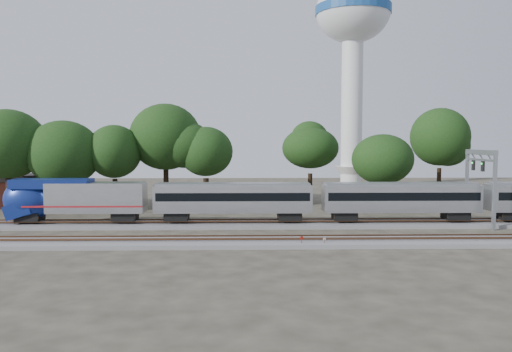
{
  "coord_description": "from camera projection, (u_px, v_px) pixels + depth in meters",
  "views": [
    {
      "loc": [
        0.52,
        -50.04,
        9.61
      ],
      "look_at": [
        1.75,
        5.0,
        5.76
      ],
      "focal_mm": 35.0,
      "sensor_mm": 36.0,
      "label": 1
    }
  ],
  "objects": [
    {
      "name": "tree_3",
      "position": [
        166.0,
        137.0,
        71.12
      ],
      "size": [
        10.39,
        10.39,
        14.64
      ],
      "color": "black",
      "rests_on": "ground"
    },
    {
      "name": "switch_stand_white",
      "position": [
        324.0,
        241.0,
        45.22
      ],
      "size": [
        0.27,
        0.11,
        0.88
      ],
      "rotation": [
        0.0,
        0.0,
        0.31
      ],
      "color": "#512D19",
      "rests_on": "ground"
    },
    {
      "name": "brick_building",
      "position": [
        36.0,
        190.0,
        74.57
      ],
      "size": [
        11.08,
        8.97,
        4.67
      ],
      "rotation": [
        0.0,
        0.0,
        0.24
      ],
      "color": "maroon",
      "rests_on": "ground"
    },
    {
      "name": "water_tower",
      "position": [
        353.0,
        34.0,
        102.65
      ],
      "size": [
        15.49,
        15.49,
        42.87
      ],
      "color": "silver",
      "rests_on": "ground"
    },
    {
      "name": "signal_gantry",
      "position": [
        480.0,
        170.0,
        56.72
      ],
      "size": [
        0.6,
        7.1,
        8.64
      ],
      "color": "gray",
      "rests_on": "ground"
    },
    {
      "name": "switch_stand_red",
      "position": [
        302.0,
        240.0,
        45.13
      ],
      "size": [
        0.31,
        0.14,
        1.01
      ],
      "rotation": [
        0.0,
        0.0,
        0.34
      ],
      "color": "#512D19",
      "rests_on": "ground"
    },
    {
      "name": "ground",
      "position": [
        240.0,
        236.0,
        50.56
      ],
      "size": [
        160.0,
        160.0,
        0.0
      ],
      "primitive_type": "plane",
      "color": "#383328",
      "rests_on": "ground"
    },
    {
      "name": "tree_5",
      "position": [
        310.0,
        148.0,
        76.98
      ],
      "size": [
        8.71,
        8.71,
        12.27
      ],
      "color": "black",
      "rests_on": "ground"
    },
    {
      "name": "tree_7",
      "position": [
        440.0,
        137.0,
        75.59
      ],
      "size": [
        10.42,
        10.42,
        14.69
      ],
      "color": "black",
      "rests_on": "ground"
    },
    {
      "name": "train",
      "position": [
        402.0,
        197.0,
        56.73
      ],
      "size": [
        91.67,
        3.16,
        4.66
      ],
      "color": "#BBBEC2",
      "rests_on": "ground"
    },
    {
      "name": "track_near",
      "position": [
        239.0,
        242.0,
        46.56
      ],
      "size": [
        160.0,
        5.0,
        0.73
      ],
      "color": "slate",
      "rests_on": "ground"
    },
    {
      "name": "tree_1",
      "position": [
        64.0,
        153.0,
        66.86
      ],
      "size": [
        8.14,
        8.14,
        11.47
      ],
      "color": "black",
      "rests_on": "ground"
    },
    {
      "name": "tree_0",
      "position": [
        7.0,
        144.0,
        66.36
      ],
      "size": [
        9.41,
        9.41,
        13.26
      ],
      "color": "black",
      "rests_on": "ground"
    },
    {
      "name": "tree_2",
      "position": [
        114.0,
        152.0,
        68.38
      ],
      "size": [
        8.33,
        8.33,
        11.74
      ],
      "color": "black",
      "rests_on": "ground"
    },
    {
      "name": "tree_6",
      "position": [
        383.0,
        159.0,
        68.0
      ],
      "size": [
        7.26,
        7.26,
        10.24
      ],
      "color": "black",
      "rests_on": "ground"
    },
    {
      "name": "track_far",
      "position": [
        240.0,
        224.0,
        56.53
      ],
      "size": [
        160.0,
        5.0,
        0.73
      ],
      "color": "slate",
      "rests_on": "ground"
    },
    {
      "name": "switch_lever",
      "position": [
        293.0,
        246.0,
        44.87
      ],
      "size": [
        0.56,
        0.41,
        0.3
      ],
      "primitive_type": "cube",
      "rotation": [
        0.0,
        0.0,
        -0.24
      ],
      "color": "#512D19",
      "rests_on": "ground"
    },
    {
      "name": "tree_4",
      "position": [
        206.0,
        152.0,
        70.08
      ],
      "size": [
        8.29,
        8.29,
        11.68
      ],
      "color": "black",
      "rests_on": "ground"
    }
  ]
}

